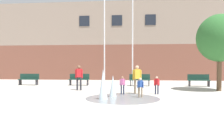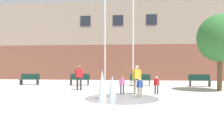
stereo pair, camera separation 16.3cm
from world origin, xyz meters
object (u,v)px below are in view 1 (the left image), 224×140
object	(u,v)px
park_bench_far_right	(199,80)
child_with_pink_shirt	(122,84)
child_in_fountain	(140,86)
flagpole_right	(133,32)
adult_watching	(79,76)
child_running	(157,84)
flagpole_left	(105,33)
park_bench_under_left_flagpole	(79,79)
park_bench_center	(140,80)
park_bench_left_of_flagpoles	(29,79)
street_tree_near_building	(220,38)
teen_by_trashcan	(137,77)

from	to	relation	value
park_bench_far_right	child_with_pink_shirt	bearing A→B (deg)	-138.18
child_in_fountain	flagpole_right	xyz separation A→B (m)	(-0.36, 6.67, 3.66)
flagpole_right	child_with_pink_shirt	bearing A→B (deg)	-96.04
adult_watching	child_running	world-z (taller)	adult_watching
flagpole_left	flagpole_right	bearing A→B (deg)	0.00
child_in_fountain	child_running	world-z (taller)	same
park_bench_under_left_flagpole	child_with_pink_shirt	size ratio (longest dim) A/B	1.62
park_bench_center	flagpole_right	world-z (taller)	flagpole_right
child_with_pink_shirt	child_running	bearing A→B (deg)	112.78
park_bench_left_of_flagpoles	child_running	distance (m)	10.74
park_bench_center	adult_watching	world-z (taller)	adult_watching
park_bench_left_of_flagpoles	park_bench_center	distance (m)	8.89
child_running	street_tree_near_building	bearing A→B (deg)	67.60
park_bench_left_of_flagpoles	park_bench_far_right	world-z (taller)	same
park_bench_under_left_flagpole	park_bench_far_right	world-z (taller)	same
child_running	child_with_pink_shirt	size ratio (longest dim) A/B	1.00
park_bench_center	child_in_fountain	world-z (taller)	child_in_fountain
child_in_fountain	child_with_pink_shirt	distance (m)	1.51
child_in_fountain	flagpole_right	distance (m)	7.62
child_running	teen_by_trashcan	bearing A→B (deg)	-144.96
adult_watching	child_with_pink_shirt	xyz separation A→B (m)	(2.85, -1.59, -0.35)
park_bench_under_left_flagpole	park_bench_far_right	xyz separation A→B (m)	(9.23, -0.03, 0.00)
teen_by_trashcan	street_tree_near_building	bearing A→B (deg)	-7.58
park_bench_center	park_bench_far_right	world-z (taller)	same
park_bench_under_left_flagpole	park_bench_far_right	distance (m)	9.23
park_bench_left_of_flagpoles	park_bench_under_left_flagpole	xyz separation A→B (m)	(4.10, 0.18, 0.00)
park_bench_left_of_flagpoles	adult_watching	size ratio (longest dim) A/B	1.01
park_bench_far_right	adult_watching	bearing A→B (deg)	-158.10
teen_by_trashcan	park_bench_far_right	bearing A→B (deg)	17.49
park_bench_left_of_flagpoles	park_bench_far_right	distance (m)	13.33
park_bench_left_of_flagpoles	park_bench_far_right	bearing A→B (deg)	0.66
adult_watching	child_with_pink_shirt	size ratio (longest dim) A/B	1.61
park_bench_far_right	street_tree_near_building	xyz separation A→B (m)	(0.39, -2.87, 2.80)
adult_watching	child_running	size ratio (longest dim) A/B	1.61
child_with_pink_shirt	child_in_fountain	bearing A→B (deg)	57.36
adult_watching	flagpole_left	size ratio (longest dim) A/B	0.20
teen_by_trashcan	child_with_pink_shirt	xyz separation A→B (m)	(-0.81, -0.27, -0.35)
park_bench_left_of_flagpoles	child_running	world-z (taller)	child_running
park_bench_under_left_flagpole	park_bench_center	world-z (taller)	same
adult_watching	flagpole_left	bearing A→B (deg)	44.21
flagpole_right	park_bench_left_of_flagpoles	bearing A→B (deg)	-175.32
teen_by_trashcan	flagpole_right	size ratio (longest dim) A/B	0.20
park_bench_center	teen_by_trashcan	bearing A→B (deg)	-93.70
teen_by_trashcan	flagpole_left	distance (m)	6.64
child_with_pink_shirt	flagpole_right	xyz separation A→B (m)	(0.58, 5.50, 3.66)
park_bench_under_left_flagpole	park_bench_left_of_flagpoles	bearing A→B (deg)	-177.49
park_bench_far_right	child_in_fountain	world-z (taller)	child_in_fountain
park_bench_far_right	child_running	world-z (taller)	child_running
park_bench_left_of_flagpoles	park_bench_under_left_flagpole	size ratio (longest dim) A/B	1.00
park_bench_under_left_flagpole	child_running	world-z (taller)	child_running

